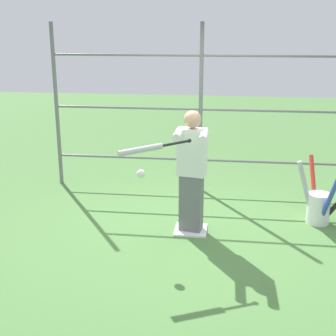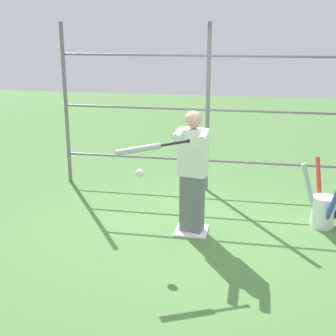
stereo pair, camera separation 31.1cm
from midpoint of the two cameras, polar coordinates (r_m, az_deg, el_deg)
The scene contains 7 objects.
ground_plane at distance 5.93m, azimuth 4.41°, elevation -7.71°, with size 24.00×24.00×0.00m, color #4C7A3D.
home_plate at distance 5.93m, azimuth 4.42°, elevation -7.62°, with size 0.40×0.40×0.02m.
fence_backstop at distance 7.09m, azimuth 6.13°, elevation 7.07°, with size 4.57×0.06×2.53m.
batter at distance 5.63m, azimuth 4.58°, elevation -0.11°, with size 0.39×0.56×1.53m.
baseball_bat_swinging at distance 4.97m, azimuth -1.08°, elevation 2.41°, with size 0.75×0.47×0.12m.
softball_in_flight at distance 5.19m, azimuth -1.79°, elevation -0.65°, with size 0.10×0.10×0.10m.
bat_bucket at distance 6.32m, azimuth 19.84°, elevation -4.61°, with size 0.80×0.99×0.86m.
Camera 2 is at (-0.71, 5.34, 2.47)m, focal length 50.00 mm.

